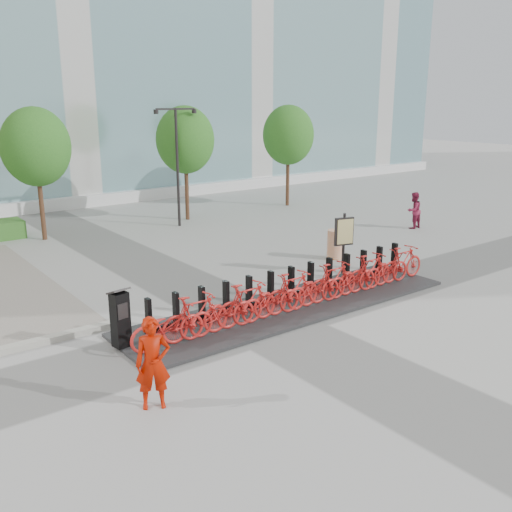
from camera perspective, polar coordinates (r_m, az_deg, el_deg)
ground at (r=14.21m, az=0.44°, el=-6.60°), size 120.00×120.00×0.00m
tree_1 at (r=23.44m, az=-21.16°, el=10.12°), size 2.60×2.60×5.10m
tree_2 at (r=26.02m, az=-7.10°, el=11.43°), size 2.60×2.60×5.10m
tree_3 at (r=29.49m, az=3.24°, el=11.97°), size 2.60×2.60×5.10m
streetlamp at (r=24.69m, az=-7.91°, el=10.14°), size 2.00×0.20×5.00m
dock_pad at (r=15.18m, az=3.65°, el=-5.00°), size 9.60×2.40×0.08m
dock_rail_posts at (r=15.63m, az=3.71°, el=-2.60°), size 8.74×0.50×0.85m
bike_0 at (r=12.66m, az=-8.85°, el=-6.93°), size 1.79×0.63×0.94m
bike_1 at (r=12.97m, az=-6.05°, el=-6.03°), size 1.74×0.49×1.05m
bike_2 at (r=13.35m, az=-3.39°, el=-5.58°), size 1.79×0.63×0.94m
bike_3 at (r=13.71m, az=-0.89°, el=-4.74°), size 1.74×0.49×1.05m
bike_4 at (r=14.14m, az=1.47°, el=-4.33°), size 1.79×0.63×0.94m
bike_5 at (r=14.56m, az=3.69°, el=-3.55°), size 1.74×0.49×1.05m
bike_6 at (r=15.04m, az=5.77°, el=-3.19°), size 1.79×0.63×0.94m
bike_7 at (r=15.50m, az=7.73°, el=-2.49°), size 1.74×0.49×1.05m
bike_8 at (r=16.01m, az=9.56°, el=-2.17°), size 1.79×0.63×0.94m
bike_9 at (r=16.51m, az=11.30°, el=-1.54°), size 1.74×0.49×1.05m
bike_10 at (r=17.05m, az=12.90°, el=-1.27°), size 1.79×0.63×0.94m
bike_11 at (r=17.57m, az=14.43°, el=-0.69°), size 1.74×0.49×1.05m
kiosk at (r=12.79m, az=-13.42°, el=-6.08°), size 0.47×0.41×1.36m
worker_red at (r=10.33m, az=-10.27°, el=-10.51°), size 0.73×0.62×1.70m
pedestrian at (r=25.21m, az=15.49°, el=4.42°), size 0.78×0.63×1.55m
construction_barrel at (r=19.79m, az=7.88°, el=1.15°), size 0.59×0.59×1.01m
map_sign at (r=17.94m, az=8.80°, el=2.19°), size 0.63×0.27×1.94m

